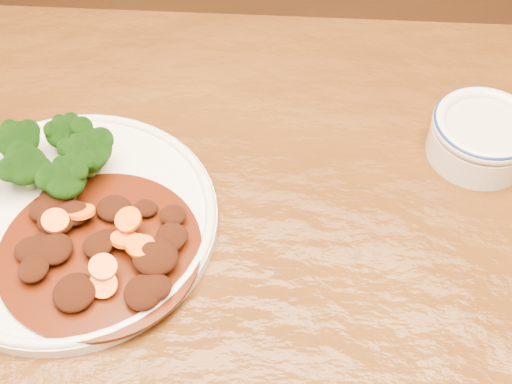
# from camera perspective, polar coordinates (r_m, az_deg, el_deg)

# --- Properties ---
(dining_table) EXTENTS (1.61, 1.09, 0.75)m
(dining_table) POSITION_cam_1_polar(r_m,az_deg,el_deg) (0.78, -0.26, -11.05)
(dining_table) COLOR #532E0E
(dining_table) RESTS_ON ground
(dinner_plate) EXTENTS (0.31, 0.31, 0.02)m
(dinner_plate) POSITION_cam_1_polar(r_m,az_deg,el_deg) (0.78, -14.57, -2.17)
(dinner_plate) COLOR white
(dinner_plate) RESTS_ON dining_table
(broccoli_florets) EXTENTS (0.15, 0.12, 0.05)m
(broccoli_florets) POSITION_cam_1_polar(r_m,az_deg,el_deg) (0.79, -16.18, 2.73)
(broccoli_florets) COLOR #709C50
(broccoli_florets) RESTS_ON dinner_plate
(mince_stew) EXTENTS (0.21, 0.21, 0.03)m
(mince_stew) POSITION_cam_1_polar(r_m,az_deg,el_deg) (0.73, -12.38, -4.35)
(mince_stew) COLOR #431407
(mince_stew) RESTS_ON dinner_plate
(dip_bowl) EXTENTS (0.12, 0.12, 0.05)m
(dip_bowl) POSITION_cam_1_polar(r_m,az_deg,el_deg) (0.84, 17.66, 4.38)
(dip_bowl) COLOR silver
(dip_bowl) RESTS_ON dining_table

